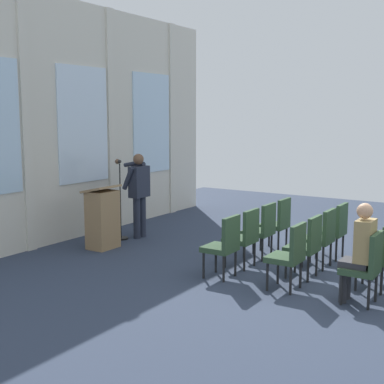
% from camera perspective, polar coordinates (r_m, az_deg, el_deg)
% --- Properties ---
extents(ground_plane, '(14.87, 14.87, 0.00)m').
position_cam_1_polar(ground_plane, '(8.22, 18.96, -9.18)').
color(ground_plane, '#2D384C').
extents(rear_partition, '(8.31, 0.14, 4.55)m').
position_cam_1_polar(rear_partition, '(10.74, -11.65, 7.39)').
color(rear_partition, beige).
rests_on(rear_partition, ground).
extents(speaker, '(0.50, 0.69, 1.66)m').
position_cam_1_polar(speaker, '(10.44, -5.76, 0.29)').
color(speaker, '#232838').
rests_on(speaker, ground).
extents(mic_stand, '(0.28, 0.28, 1.55)m').
position_cam_1_polar(mic_stand, '(10.44, -7.65, -3.22)').
color(mic_stand, black).
rests_on(mic_stand, ground).
extents(lectern, '(0.60, 0.48, 1.16)m').
position_cam_1_polar(lectern, '(9.74, -9.57, -2.79)').
color(lectern, '#93724C').
rests_on(lectern, ground).
extents(chair_r0_c0, '(0.46, 0.44, 0.94)m').
position_cam_1_polar(chair_r0_c0, '(7.87, 3.49, -5.47)').
color(chair_r0_c0, black).
rests_on(chair_r0_c0, ground).
extents(chair_r0_c1, '(0.46, 0.44, 0.94)m').
position_cam_1_polar(chair_r0_c1, '(8.43, 5.66, -4.57)').
color(chair_r0_c1, black).
rests_on(chair_r0_c1, ground).
extents(chair_r0_c2, '(0.46, 0.44, 0.94)m').
position_cam_1_polar(chair_r0_c2, '(9.00, 7.55, -3.77)').
color(chair_r0_c2, black).
rests_on(chair_r0_c2, ground).
extents(chair_r0_c3, '(0.46, 0.44, 0.94)m').
position_cam_1_polar(chair_r0_c3, '(9.58, 9.22, -3.07)').
color(chair_r0_c3, black).
rests_on(chair_r0_c3, ground).
extents(chair_r1_c0, '(0.46, 0.44, 0.94)m').
position_cam_1_polar(chair_r1_c0, '(7.44, 10.46, -6.40)').
color(chair_r1_c0, black).
rests_on(chair_r1_c0, ground).
extents(chair_r1_c1, '(0.46, 0.44, 0.94)m').
position_cam_1_polar(chair_r1_c1, '(8.03, 12.23, -5.36)').
color(chair_r1_c1, black).
rests_on(chair_r1_c1, ground).
extents(chair_r1_c2, '(0.46, 0.44, 0.94)m').
position_cam_1_polar(chair_r1_c2, '(8.63, 13.76, -4.47)').
color(chair_r1_c2, black).
rests_on(chair_r1_c2, ground).
extents(chair_r1_c3, '(0.46, 0.44, 0.94)m').
position_cam_1_polar(chair_r1_c3, '(9.23, 15.08, -3.68)').
color(chair_r1_c3, black).
rests_on(chair_r1_c3, ground).
extents(chair_r2_c0, '(0.46, 0.44, 0.94)m').
position_cam_1_polar(chair_r2_c0, '(7.13, 18.18, -7.32)').
color(chair_r2_c0, black).
rests_on(chair_r2_c0, ground).
extents(audience_r2_c0, '(0.36, 0.39, 1.31)m').
position_cam_1_polar(audience_r2_c0, '(7.10, 17.61, -5.75)').
color(audience_r2_c0, '#2D2D33').
rests_on(audience_r2_c0, ground).
extents(chair_r2_c1, '(0.46, 0.44, 0.94)m').
position_cam_1_polar(chair_r2_c1, '(7.74, 19.41, -6.15)').
color(chair_r2_c1, black).
rests_on(chair_r2_c1, ground).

